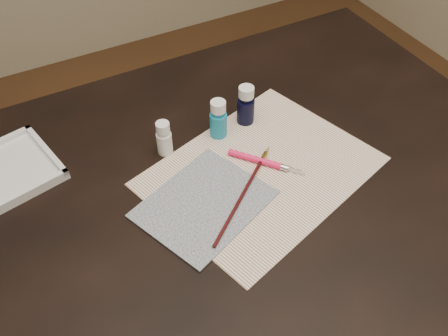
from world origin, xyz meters
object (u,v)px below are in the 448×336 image
paint_bottle_cyan (218,119)px  palette_tray (8,170)px  canvas (204,204)px  paint_bottle_navy (246,105)px  paper (261,171)px  paint_bottle_white (164,138)px

paint_bottle_cyan → palette_tray: bearing=167.5°
canvas → paint_bottle_cyan: 0.20m
canvas → palette_tray: 0.40m
canvas → paint_bottle_navy: bearing=42.6°
paint_bottle_cyan → palette_tray: (-0.43, 0.09, -0.03)m
paint_bottle_navy → palette_tray: (-0.50, 0.08, -0.04)m
paper → canvas: size_ratio=1.87×
paint_bottle_white → paint_bottle_cyan: 0.12m
canvas → paint_bottle_white: bearing=92.4°
paint_bottle_white → palette_tray: 0.32m
canvas → paint_bottle_white: size_ratio=2.97×
canvas → palette_tray: (-0.31, 0.26, 0.01)m
paint_bottle_white → palette_tray: bearing=163.6°
paint_bottle_navy → paint_bottle_cyan: bearing=-171.3°
paint_bottle_white → paint_bottle_cyan: size_ratio=0.87×
paper → paint_bottle_white: 0.21m
paint_bottle_white → paint_bottle_cyan: paint_bottle_cyan is taller
paper → canvas: (-0.14, -0.02, 0.00)m
paint_bottle_cyan → palette_tray: size_ratio=0.50×
paper → paint_bottle_cyan: bearing=100.4°
paint_bottle_cyan → paint_bottle_navy: size_ratio=0.97×
paint_bottle_cyan → palette_tray: paint_bottle_cyan is taller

